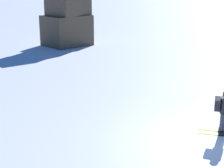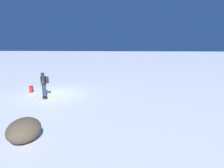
# 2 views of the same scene
# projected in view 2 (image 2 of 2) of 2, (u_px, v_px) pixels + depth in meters

# --- Properties ---
(ground_plane) EXTENTS (300.00, 300.00, 0.00)m
(ground_plane) POSITION_uv_depth(u_px,v_px,m) (53.00, 94.00, 12.93)
(ground_plane) COLOR white
(skier) EXTENTS (1.50, 1.64, 1.75)m
(skier) POSITION_uv_depth(u_px,v_px,m) (44.00, 84.00, 11.93)
(skier) COLOR yellow
(skier) RESTS_ON ground
(spare_backpack) EXTENTS (0.35, 0.29, 0.50)m
(spare_backpack) POSITION_uv_depth(u_px,v_px,m) (31.00, 89.00, 13.36)
(spare_backpack) COLOR #AD231E
(spare_backpack) RESTS_ON ground
(exposed_boulder_0) EXTENTS (1.33, 1.13, 0.86)m
(exposed_boulder_0) POSITION_uv_depth(u_px,v_px,m) (24.00, 130.00, 6.37)
(exposed_boulder_0) COLOR brown
(exposed_boulder_0) RESTS_ON ground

